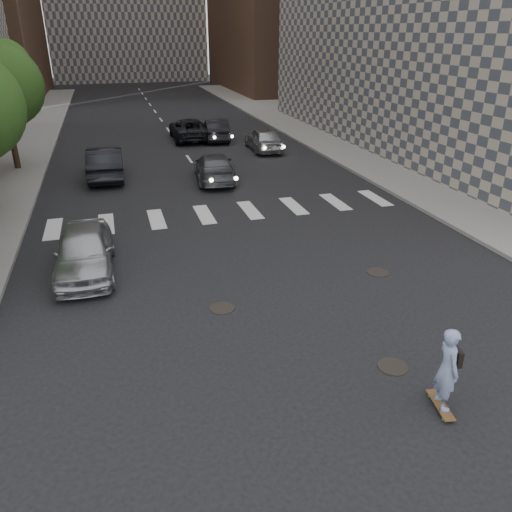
{
  "coord_description": "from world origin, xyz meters",
  "views": [
    {
      "loc": [
        -4.48,
        -10.65,
        7.1
      ],
      "look_at": [
        -0.9,
        1.59,
        1.3
      ],
      "focal_mm": 35.0,
      "sensor_mm": 36.0,
      "label": 1
    }
  ],
  "objects_px": {
    "tree_c": "(2,82)",
    "skateboarder": "(448,369)",
    "silver_sedan": "(84,251)",
    "traffic_car_c": "(189,129)",
    "traffic_car_a": "(105,163)",
    "traffic_car_d": "(264,139)",
    "traffic_car_b": "(214,167)",
    "traffic_car_e": "(216,130)"
  },
  "relations": [
    {
      "from": "tree_c",
      "to": "skateboarder",
      "type": "xyz_separation_m",
      "value": [
        10.86,
        -23.14,
        -3.65
      ]
    },
    {
      "from": "silver_sedan",
      "to": "traffic_car_c",
      "type": "distance_m",
      "value": 21.17
    },
    {
      "from": "tree_c",
      "to": "skateboarder",
      "type": "bearing_deg",
      "value": -64.85
    },
    {
      "from": "traffic_car_a",
      "to": "traffic_car_d",
      "type": "xyz_separation_m",
      "value": [
        9.81,
        3.98,
        -0.07
      ]
    },
    {
      "from": "skateboarder",
      "to": "traffic_car_a",
      "type": "bearing_deg",
      "value": 117.99
    },
    {
      "from": "tree_c",
      "to": "traffic_car_b",
      "type": "bearing_deg",
      "value": -27.29
    },
    {
      "from": "silver_sedan",
      "to": "traffic_car_d",
      "type": "bearing_deg",
      "value": 56.75
    },
    {
      "from": "tree_c",
      "to": "traffic_car_d",
      "type": "xyz_separation_m",
      "value": [
        14.44,
        0.86,
        -3.9
      ]
    },
    {
      "from": "traffic_car_c",
      "to": "traffic_car_b",
      "type": "bearing_deg",
      "value": 88.9
    },
    {
      "from": "traffic_car_c",
      "to": "skateboarder",
      "type": "bearing_deg",
      "value": 92.29
    },
    {
      "from": "silver_sedan",
      "to": "traffic_car_a",
      "type": "bearing_deg",
      "value": 87.29
    },
    {
      "from": "silver_sedan",
      "to": "traffic_car_b",
      "type": "height_order",
      "value": "silver_sedan"
    },
    {
      "from": "traffic_car_c",
      "to": "traffic_car_d",
      "type": "distance_m",
      "value": 6.21
    },
    {
      "from": "traffic_car_a",
      "to": "traffic_car_c",
      "type": "distance_m",
      "value": 10.48
    },
    {
      "from": "silver_sedan",
      "to": "traffic_car_e",
      "type": "bearing_deg",
      "value": 67.96
    },
    {
      "from": "silver_sedan",
      "to": "traffic_car_c",
      "type": "height_order",
      "value": "silver_sedan"
    },
    {
      "from": "traffic_car_b",
      "to": "traffic_car_c",
      "type": "distance_m",
      "value": 10.76
    },
    {
      "from": "silver_sedan",
      "to": "traffic_car_b",
      "type": "xyz_separation_m",
      "value": [
        6.15,
        9.36,
        -0.07
      ]
    },
    {
      "from": "tree_c",
      "to": "traffic_car_c",
      "type": "height_order",
      "value": "tree_c"
    },
    {
      "from": "traffic_car_a",
      "to": "traffic_car_e",
      "type": "distance_m",
      "value": 11.01
    },
    {
      "from": "traffic_car_c",
      "to": "silver_sedan",
      "type": "bearing_deg",
      "value": 73.19
    },
    {
      "from": "tree_c",
      "to": "traffic_car_c",
      "type": "bearing_deg",
      "value": 28.28
    },
    {
      "from": "silver_sedan",
      "to": "skateboarder",
      "type": "bearing_deg",
      "value": -49.3
    },
    {
      "from": "traffic_car_b",
      "to": "traffic_car_c",
      "type": "relative_size",
      "value": 0.89
    },
    {
      "from": "traffic_car_a",
      "to": "traffic_car_e",
      "type": "height_order",
      "value": "traffic_car_a"
    },
    {
      "from": "silver_sedan",
      "to": "tree_c",
      "type": "bearing_deg",
      "value": 106.15
    },
    {
      "from": "traffic_car_d",
      "to": "traffic_car_e",
      "type": "relative_size",
      "value": 1.0
    },
    {
      "from": "tree_c",
      "to": "traffic_car_e",
      "type": "height_order",
      "value": "tree_c"
    },
    {
      "from": "tree_c",
      "to": "traffic_car_e",
      "type": "relative_size",
      "value": 1.51
    },
    {
      "from": "silver_sedan",
      "to": "traffic_car_d",
      "type": "relative_size",
      "value": 1.0
    },
    {
      "from": "traffic_car_b",
      "to": "traffic_car_c",
      "type": "bearing_deg",
      "value": -86.38
    },
    {
      "from": "traffic_car_b",
      "to": "tree_c",
      "type": "bearing_deg",
      "value": -21.15
    },
    {
      "from": "traffic_car_a",
      "to": "traffic_car_d",
      "type": "distance_m",
      "value": 10.58
    },
    {
      "from": "silver_sedan",
      "to": "traffic_car_a",
      "type": "height_order",
      "value": "traffic_car_a"
    },
    {
      "from": "tree_c",
      "to": "traffic_car_d",
      "type": "distance_m",
      "value": 14.98
    },
    {
      "from": "tree_c",
      "to": "traffic_car_e",
      "type": "distance_m",
      "value": 13.72
    },
    {
      "from": "silver_sedan",
      "to": "traffic_car_a",
      "type": "distance_m",
      "value": 11.41
    },
    {
      "from": "traffic_car_e",
      "to": "traffic_car_a",
      "type": "bearing_deg",
      "value": 52.98
    },
    {
      "from": "traffic_car_a",
      "to": "traffic_car_e",
      "type": "xyz_separation_m",
      "value": [
        7.59,
        7.98,
        -0.1
      ]
    },
    {
      "from": "traffic_car_d",
      "to": "traffic_car_e",
      "type": "distance_m",
      "value": 4.57
    },
    {
      "from": "traffic_car_b",
      "to": "traffic_car_c",
      "type": "xyz_separation_m",
      "value": [
        0.47,
        10.75,
        0.05
      ]
    },
    {
      "from": "traffic_car_b",
      "to": "traffic_car_e",
      "type": "xyz_separation_m",
      "value": [
        2.26,
        10.0,
        0.04
      ]
    }
  ]
}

